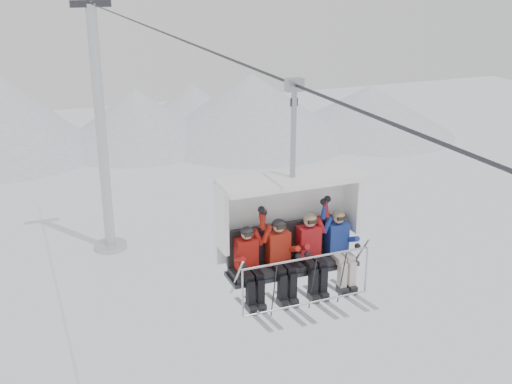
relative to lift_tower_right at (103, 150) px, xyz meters
name	(u,v)px	position (x,y,z in m)	size (l,w,h in m)	color
ridgeline	(46,123)	(-1.58, 20.05, -2.94)	(72.00, 21.00, 7.00)	silver
lift_tower_right	(103,150)	(0.00, 0.00, 0.00)	(2.00, 1.80, 13.48)	silver
haul_cable	(256,69)	(0.00, -22.00, 7.52)	(0.06, 0.06, 50.00)	#2F2F34
chairlift_carrier	(288,221)	(0.00, -23.62, 4.96)	(2.69, 1.17, 3.98)	black
skier_far_left	(249,263)	(-0.92, -23.94, 4.41)	(0.39, 1.69, 1.57)	#A3140E
skier_center_left	(280,256)	(-0.30, -23.94, 4.44)	(0.41, 1.69, 1.64)	#A82112
skier_center_right	(311,250)	(0.32, -23.94, 4.44)	(0.42, 1.69, 1.66)	#AE151A
skier_far_right	(340,246)	(0.93, -23.94, 4.43)	(0.40, 1.69, 1.61)	navy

